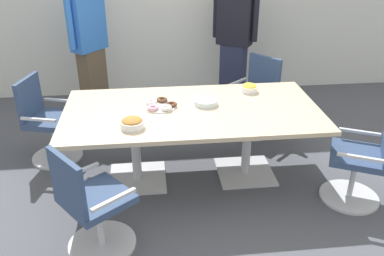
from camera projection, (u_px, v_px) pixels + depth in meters
name	position (u px, v px, depth m)	size (l,w,h in m)	color
ground_plane	(192.00, 176.00, 4.19)	(10.00, 10.00, 0.01)	#4C4F56
conference_table	(192.00, 121.00, 3.91)	(2.40, 1.20, 0.75)	#CCB793
office_chair_0	(255.00, 100.00, 4.93)	(0.76, 0.76, 0.91)	silver
office_chair_1	(48.00, 124.00, 4.34)	(0.66, 0.66, 0.91)	silver
office_chair_2	(91.00, 207.00, 3.09)	(0.76, 0.76, 0.91)	silver
office_chair_3	(363.00, 162.00, 3.67)	(0.72, 0.72, 0.91)	silver
person_standing_0	(89.00, 43.00, 5.12)	(0.45, 0.52, 1.84)	brown
person_standing_1	(234.00, 38.00, 5.37)	(0.56, 0.42, 1.82)	#232842
snack_bowl_chips_yellow	(249.00, 88.00, 4.22)	(0.17, 0.17, 0.09)	white
snack_bowl_pretzels	(132.00, 123.00, 3.49)	(0.21, 0.21, 0.09)	white
donut_platter	(161.00, 105.00, 3.89)	(0.31, 0.31, 0.04)	white
plate_stack	(206.00, 102.00, 3.93)	(0.22, 0.22, 0.05)	white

